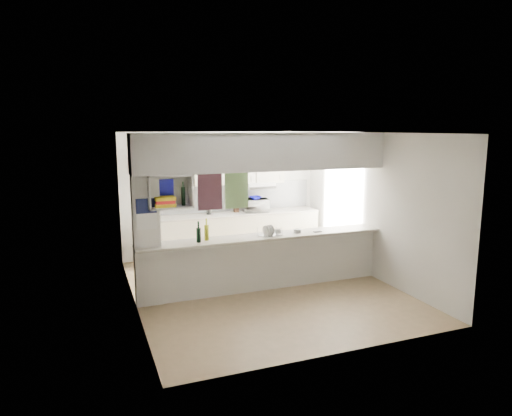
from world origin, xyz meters
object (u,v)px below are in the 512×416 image
bowl (255,198)px  microwave (256,205)px  dish_rack (270,231)px  wine_bottles (203,233)px

bowl → microwave: bearing=43.5°
bowl → dish_rack: bearing=-104.3°
microwave → wine_bottles: 2.67m
wine_bottles → microwave: bearing=50.6°
microwave → bowl: (-0.04, -0.04, 0.17)m
microwave → bowl: bowl is taller
dish_rack → wine_bottles: 1.13m
microwave → wine_bottles: size_ratio=1.45×
microwave → dish_rack: size_ratio=1.20×
dish_rack → bowl: bearing=56.8°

